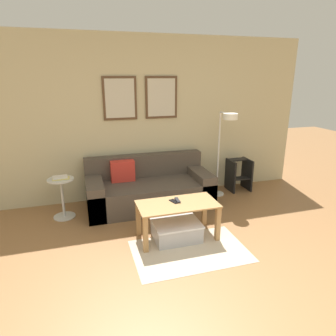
# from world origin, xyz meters

# --- Properties ---
(wall_back) EXTENTS (5.60, 0.09, 2.55)m
(wall_back) POSITION_xyz_m (0.00, 3.08, 1.28)
(wall_back) COLOR #C6BC93
(wall_back) RESTS_ON ground_plane
(area_rug) EXTENTS (1.31, 0.84, 0.01)m
(area_rug) POSITION_xyz_m (0.17, 1.21, 0.00)
(area_rug) COLOR #C1B299
(area_rug) RESTS_ON ground_plane
(couch) EXTENTS (1.88, 0.87, 0.74)m
(couch) POSITION_xyz_m (0.01, 2.63, 0.26)
(couch) COLOR #4C4238
(couch) RESTS_ON ground_plane
(coffee_table) EXTENTS (0.98, 0.49, 0.46)m
(coffee_table) POSITION_xyz_m (0.13, 1.55, 0.37)
(coffee_table) COLOR #AD7F4C
(coffee_table) RESTS_ON ground_plane
(storage_bin) EXTENTS (0.58, 0.45, 0.22)m
(storage_bin) POSITION_xyz_m (0.11, 1.52, 0.11)
(storage_bin) COLOR #B2B2B7
(storage_bin) RESTS_ON ground_plane
(floor_lamp) EXTENTS (0.25, 0.55, 1.41)m
(floor_lamp) POSITION_xyz_m (1.22, 2.50, 1.02)
(floor_lamp) COLOR white
(floor_lamp) RESTS_ON ground_plane
(side_table) EXTENTS (0.36, 0.36, 0.58)m
(side_table) POSITION_xyz_m (-1.25, 2.55, 0.35)
(side_table) COLOR silver
(side_table) RESTS_ON ground_plane
(book_stack) EXTENTS (0.23, 0.18, 0.03)m
(book_stack) POSITION_xyz_m (-1.24, 2.56, 0.59)
(book_stack) COLOR #D8C666
(book_stack) RESTS_ON side_table
(remote_control) EXTENTS (0.05, 0.15, 0.02)m
(remote_control) POSITION_xyz_m (0.15, 1.62, 0.47)
(remote_control) COLOR #232328
(remote_control) RESTS_ON coffee_table
(cell_phone) EXTENTS (0.11, 0.15, 0.01)m
(cell_phone) POSITION_xyz_m (0.11, 1.61, 0.46)
(cell_phone) COLOR black
(cell_phone) RESTS_ON coffee_table
(step_stool) EXTENTS (0.36, 0.35, 0.55)m
(step_stool) POSITION_xyz_m (1.68, 2.80, 0.29)
(step_stool) COLOR black
(step_stool) RESTS_ON ground_plane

